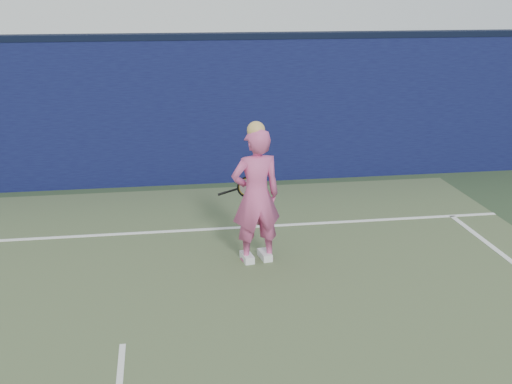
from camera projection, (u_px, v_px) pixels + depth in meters
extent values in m
cube|color=#0D0E39|center=(132.00, 114.00, 11.05)|extent=(24.00, 0.40, 2.50)
cube|color=black|center=(128.00, 37.00, 10.66)|extent=(24.00, 0.42, 0.10)
imported|color=#D4528E|center=(256.00, 196.00, 7.95)|extent=(0.69, 0.51, 1.73)
sphere|color=tan|center=(256.00, 130.00, 7.70)|extent=(0.22, 0.22, 0.22)
cube|color=white|center=(265.00, 255.00, 8.23)|extent=(0.16, 0.30, 0.10)
cube|color=white|center=(247.00, 258.00, 8.16)|extent=(0.16, 0.30, 0.10)
torus|color=black|center=(247.00, 187.00, 8.32)|extent=(0.28, 0.11, 0.28)
torus|color=yellow|center=(247.00, 187.00, 8.32)|extent=(0.23, 0.08, 0.23)
cylinder|color=beige|center=(247.00, 187.00, 8.32)|extent=(0.23, 0.07, 0.23)
cylinder|color=black|center=(231.00, 191.00, 8.33)|extent=(0.25, 0.04, 0.09)
cylinder|color=black|center=(222.00, 194.00, 8.34)|extent=(0.12, 0.04, 0.06)
cube|color=white|center=(132.00, 233.00, 9.07)|extent=(11.00, 0.08, 0.01)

